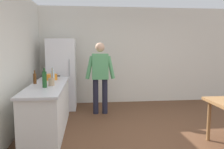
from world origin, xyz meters
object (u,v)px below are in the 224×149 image
refrigerator (62,74)px  person (100,73)px  bottle_beer_brown (35,78)px  cooking_pot (51,77)px  bottle_water_clear (53,76)px  utensil_jar (51,81)px  bottle_wine_green (44,79)px

refrigerator → person: (0.95, -0.55, 0.08)m
person → bottle_beer_brown: person is taller
refrigerator → cooking_pot: size_ratio=4.50×
bottle_water_clear → utensil_jar: bearing=-86.1°
person → bottle_wine_green: (-1.05, -1.34, 0.07)m
utensil_jar → person: bearing=50.3°
person → bottle_wine_green: 1.70m
bottle_water_clear → refrigerator: bearing=88.7°
cooking_pot → bottle_water_clear: size_ratio=1.33×
person → cooking_pot: 1.16m
refrigerator → bottle_beer_brown: (-0.35, -1.47, 0.11)m
utensil_jar → bottle_wine_green: bottle_wine_green is taller
cooking_pot → bottle_wine_green: size_ratio=1.18×
person → utensil_jar: bearing=-129.7°
utensil_jar → bottle_wine_green: 0.22m
cooking_pot → utensil_jar: (0.13, -0.75, 0.02)m
refrigerator → bottle_wine_green: (-0.10, -1.90, 0.15)m
bottle_water_clear → bottle_beer_brown: bearing=-161.2°
cooking_pot → bottle_wine_green: (0.04, -0.94, 0.09)m
utensil_jar → bottle_beer_brown: size_ratio=1.23×
refrigerator → cooking_pot: 0.97m
cooking_pot → person: bearing=20.3°
person → bottle_beer_brown: size_ratio=6.54×
cooking_pot → utensil_jar: bearing=-80.5°
refrigerator → cooking_pot: (-0.13, -0.95, 0.06)m
refrigerator → person: bearing=-30.2°
person → utensil_jar: size_ratio=5.31×
cooking_pot → utensil_jar: 0.76m
person → bottle_wine_green: size_ratio=5.00×
person → cooking_pot: size_ratio=4.25×
bottle_wine_green → cooking_pot: bearing=92.3°
refrigerator → bottle_beer_brown: size_ratio=6.92×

